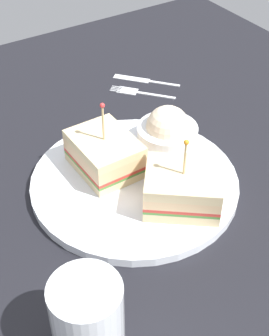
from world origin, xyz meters
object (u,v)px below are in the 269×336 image
Objects in this scene: plate at (134,182)px; coleslaw_bowl at (168,132)px; sandwich_half_back at (182,188)px; drink_glass at (88,319)px; sandwich_half_front at (105,154)px; knife at (142,80)px; fork at (135,92)px.

coleslaw_bowl reaches higher than plate.
sandwich_half_back reaches higher than coleslaw_bowl.
sandwich_half_back reaches higher than drink_glass.
sandwich_half_front is 10.80cm from coleslaw_bowl.
drink_glass is (-14.95, -22.61, 0.26)cm from sandwich_half_front.
plate is 29.64cm from knife.
plate is at bearing -125.39° from knife.
sandwich_half_back is 1.29× the size of fork.
sandwich_half_back is at bearing -110.89° from fork.
sandwich_half_back is (5.04, -11.80, -0.03)cm from sandwich_half_front.
knife is (19.46, 19.82, -3.78)cm from sandwich_half_front.
sandwich_half_back is at bearing -116.59° from coleslaw_bowl.
sandwich_half_front is 0.86× the size of sandwich_half_back.
fork is (10.99, 28.78, -3.74)cm from sandwich_half_back.
coleslaw_bowl is 0.93× the size of fork.
sandwich_half_back is 22.73cm from drink_glass.
sandwich_half_front is 23.66cm from fork.
coleslaw_bowl reaches higher than fork.
coleslaw_bowl is 34.05cm from drink_glass.
sandwich_half_back is 1.39× the size of drink_glass.
knife is at bearing 54.61° from plate.
drink_glass is (-25.74, -22.29, 0.38)cm from coleslaw_bowl.
sandwich_half_back is at bearing -69.78° from plate.
sandwich_half_front is at bearing 56.53° from drink_glass.
plate is 8.59cm from sandwich_half_back.
coleslaw_bowl is at bearing 25.34° from plate.
drink_glass is 54.78cm from knife.
sandwich_half_front is (-2.30, 4.34, 3.29)cm from plate.
sandwich_half_front is 12.83cm from sandwich_half_back.
fork is (30.98, 39.59, -4.04)cm from drink_glass.
sandwich_half_front is at bearing -134.47° from knife.
sandwich_half_front reaches higher than drink_glass.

